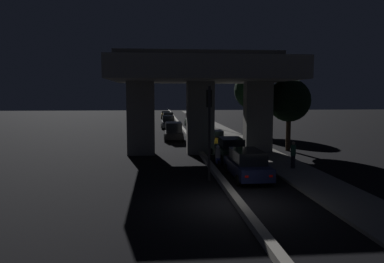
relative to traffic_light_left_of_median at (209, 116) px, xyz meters
The scene contains 21 objects.
ground_plane 5.89m from the traffic_light_left_of_median, 82.93° to the right, with size 200.00×200.00×0.00m, color black.
median_divider 30.51m from the traffic_light_left_of_median, 88.90° to the left, with size 0.36×126.00×0.29m, color gray.
sidewalk_right 24.21m from the traffic_light_left_of_median, 76.64° to the left, with size 2.89×126.00×0.14m, color slate.
elevated_overpass 9.63m from the traffic_light_left_of_median, 86.42° to the left, with size 13.62×11.21×8.21m.
traffic_light_left_of_median is the anchor object (origin of this frame).
street_lamp 34.67m from the traffic_light_left_of_median, 83.42° to the left, with size 2.34×0.32×7.09m.
car_dark_blue_lead 3.45m from the traffic_light_left_of_median, ahead, with size 1.96×4.77×1.63m.
car_dark_green_second 6.80m from the traffic_light_left_of_median, 67.62° to the left, with size 1.94×4.15×1.65m.
car_taxi_yellow_third 14.70m from the traffic_light_left_of_median, 80.48° to the left, with size 2.15×4.08×1.41m.
car_white_fourth 22.96m from the traffic_light_left_of_median, 84.50° to the left, with size 1.94×4.13×1.53m.
car_silver_fifth 29.32m from the traffic_light_left_of_median, 85.94° to the left, with size 2.02×4.64×1.32m.
car_dark_green_sixth 35.93m from the traffic_light_left_of_median, 86.34° to the left, with size 1.91×4.18×1.90m.
car_black_lead_oncoming 18.22m from the traffic_light_left_of_median, 93.71° to the left, with size 1.98×4.04×1.90m.
car_grey_second_oncoming 31.94m from the traffic_light_left_of_median, 92.41° to the left, with size 2.00×4.18×1.83m.
car_dark_green_third_oncoming 43.36m from the traffic_light_left_of_median, 91.34° to the left, with size 1.98×4.21×1.73m.
car_taxi_yellow_fourth_oncoming 53.97m from the traffic_light_left_of_median, 91.20° to the left, with size 2.02×4.22×1.48m.
motorcycle_blue_filtering_near 4.46m from the traffic_light_left_of_median, 72.35° to the left, with size 0.34×1.77×1.49m.
motorcycle_black_filtering_mid 9.94m from the traffic_light_left_of_median, 81.43° to the left, with size 0.32×1.79×1.49m.
pedestrian_on_sidewalk 6.52m from the traffic_light_left_of_median, 21.27° to the left, with size 0.32×0.32×1.68m.
roadside_tree_kerbside_near 13.08m from the traffic_light_left_of_median, 51.47° to the left, with size 3.59×3.59×6.05m.
roadside_tree_kerbside_mid 25.15m from the traffic_light_left_of_median, 69.97° to the left, with size 4.63×4.63×7.57m.
Camera 1 is at (-3.37, -15.46, 4.68)m, focal length 35.00 mm.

